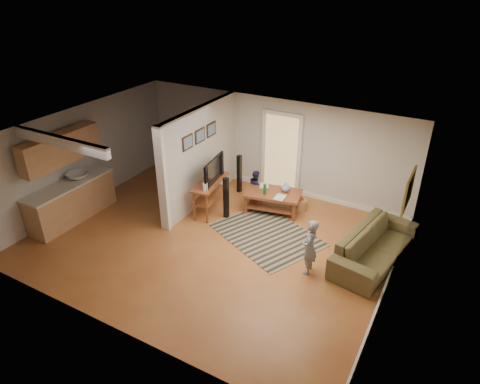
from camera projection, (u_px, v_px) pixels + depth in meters
name	position (u px, v px, depth m)	size (l,w,h in m)	color
ground	(213.00, 241.00, 9.51)	(7.50, 7.50, 0.00)	brown
room_shell	(181.00, 164.00, 9.62)	(7.54, 6.02, 2.52)	beige
area_rug	(267.00, 234.00, 9.72)	(2.33, 1.70, 0.01)	black
sofa	(373.00, 260.00, 8.89)	(2.41, 0.94, 0.70)	#474223
coffee_table	(274.00, 196.00, 10.49)	(1.48, 1.04, 0.80)	brown
tv_console	(210.00, 184.00, 10.32)	(0.68, 1.36, 1.12)	brown
speaker_left	(226.00, 198.00, 10.15)	(0.11, 0.11, 1.06)	black
speaker_right	(239.00, 174.00, 11.34)	(0.11, 0.11, 1.06)	black
toy_basket	(299.00, 204.00, 10.68)	(0.41, 0.41, 0.36)	#A16F45
child	(307.00, 271.00, 8.56)	(0.43, 0.28, 1.17)	gray
toddler	(256.00, 201.00, 11.12)	(0.42, 0.33, 0.86)	#1D1F3D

